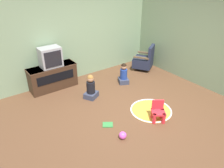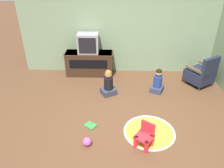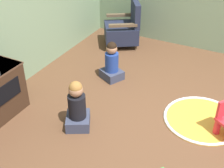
{
  "view_description": "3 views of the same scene",
  "coord_description": "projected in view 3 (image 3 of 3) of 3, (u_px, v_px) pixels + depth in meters",
  "views": [
    {
      "loc": [
        -2.99,
        -3.3,
        3.06
      ],
      "look_at": [
        -0.31,
        0.38,
        0.66
      ],
      "focal_mm": 35.0,
      "sensor_mm": 36.0,
      "label": 1
    },
    {
      "loc": [
        -0.28,
        -3.56,
        2.95
      ],
      "look_at": [
        -0.38,
        0.51,
        0.62
      ],
      "focal_mm": 35.0,
      "sensor_mm": 36.0,
      "label": 2
    },
    {
      "loc": [
        -3.03,
        -0.73,
        2.64
      ],
      "look_at": [
        -0.42,
        0.63,
        0.74
      ],
      "focal_mm": 50.0,
      "sensor_mm": 36.0,
      "label": 3
    }
  ],
  "objects": [
    {
      "name": "child_watching_center",
      "position": [
        112.0,
        63.0,
        4.87
      ],
      "size": [
        0.4,
        0.41,
        0.63
      ],
      "rotation": [
        0.0,
        0.0,
        1.11
      ],
      "color": "#33384C",
      "rests_on": "ground_plane"
    },
    {
      "name": "black_armchair",
      "position": [
        124.0,
        29.0,
        5.87
      ],
      "size": [
        0.82,
        0.82,
        0.86
      ],
      "rotation": [
        0.0,
        0.0,
        3.71
      ],
      "color": "brown",
      "rests_on": "ground_plane"
    },
    {
      "name": "ground_plane",
      "position": [
        171.0,
        129.0,
        3.98
      ],
      "size": [
        30.0,
        30.0,
        0.0
      ],
      "primitive_type": "plane",
      "color": "brown"
    },
    {
      "name": "play_mat",
      "position": [
        202.0,
        119.0,
        4.13
      ],
      "size": [
        1.01,
        1.01,
        0.04
      ],
      "color": "gold",
      "rests_on": "ground_plane"
    },
    {
      "name": "child_watching_left",
      "position": [
        77.0,
        107.0,
        3.88
      ],
      "size": [
        0.44,
        0.42,
        0.66
      ],
      "rotation": [
        0.0,
        0.0,
        0.51
      ],
      "color": "#33384C",
      "rests_on": "ground_plane"
    }
  ]
}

